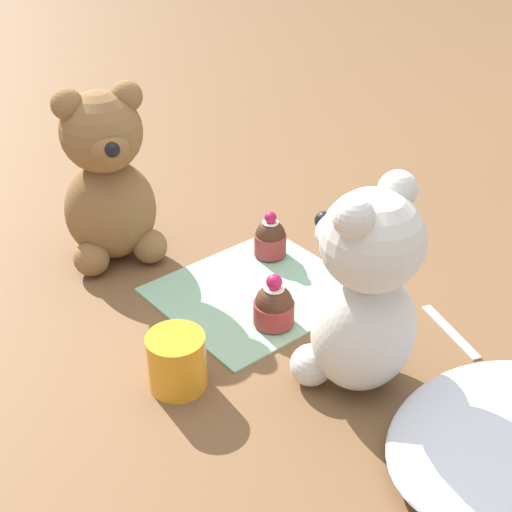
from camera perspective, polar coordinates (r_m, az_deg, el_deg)
The scene contains 9 objects.
ground_plane at distance 0.92m, azimuth -0.00°, elevation -2.95°, with size 4.00×4.00×0.00m, color brown.
knitted_placemat at distance 0.92m, azimuth -0.00°, elevation -2.80°, with size 0.24×0.21×0.01m, color #8EBC99.
tulle_cloth at distance 0.74m, azimuth 19.22°, elevation -13.62°, with size 0.26×0.19×0.04m, color silver.
teddy_bear_cream at distance 0.73m, azimuth 8.65°, elevation -3.03°, with size 0.13×0.13×0.24m.
teddy_bear_tan at distance 0.96m, azimuth -11.77°, elevation 5.88°, with size 0.15×0.14×0.24m.
cupcake_near_cream_bear at distance 0.85m, azimuth 1.44°, elevation -3.98°, with size 0.05×0.05×0.07m.
cupcake_near_tan_bear at distance 0.97m, azimuth 1.15°, elevation 1.44°, with size 0.04×0.04×0.07m.
juice_glass at distance 0.77m, azimuth -6.36°, elevation -8.37°, with size 0.06×0.06×0.06m, color orange.
teaspoon at distance 0.88m, azimuth 15.29°, elevation -5.79°, with size 0.11×0.01×0.01m, color silver.
Camera 1 is at (0.48, 0.58, 0.53)m, focal length 50.00 mm.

